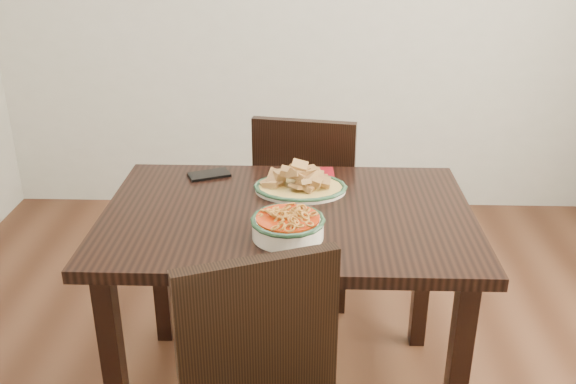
{
  "coord_description": "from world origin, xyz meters",
  "views": [
    {
      "loc": [
        0.02,
        -1.83,
        1.65
      ],
      "look_at": [
        -0.04,
        0.07,
        0.81
      ],
      "focal_mm": 40.0,
      "sensor_mm": 36.0,
      "label": 1
    }
  ],
  "objects_px": {
    "dining_table": "(288,238)",
    "fish_plate": "(300,179)",
    "chair_far": "(307,199)",
    "noodle_bowl": "(288,224)",
    "smartphone": "(209,175)"
  },
  "relations": [
    {
      "from": "noodle_bowl",
      "to": "smartphone",
      "type": "relative_size",
      "value": 1.51
    },
    {
      "from": "dining_table",
      "to": "fish_plate",
      "type": "height_order",
      "value": "fish_plate"
    },
    {
      "from": "fish_plate",
      "to": "smartphone",
      "type": "xyz_separation_m",
      "value": [
        -0.34,
        0.13,
        -0.04
      ]
    },
    {
      "from": "dining_table",
      "to": "noodle_bowl",
      "type": "height_order",
      "value": "noodle_bowl"
    },
    {
      "from": "dining_table",
      "to": "chair_far",
      "type": "relative_size",
      "value": 1.36
    },
    {
      "from": "dining_table",
      "to": "fish_plate",
      "type": "bearing_deg",
      "value": 77.0
    },
    {
      "from": "chair_far",
      "to": "fish_plate",
      "type": "relative_size",
      "value": 2.81
    },
    {
      "from": "dining_table",
      "to": "noodle_bowl",
      "type": "bearing_deg",
      "value": -88.02
    },
    {
      "from": "fish_plate",
      "to": "noodle_bowl",
      "type": "height_order",
      "value": "fish_plate"
    },
    {
      "from": "dining_table",
      "to": "chair_far",
      "type": "height_order",
      "value": "chair_far"
    },
    {
      "from": "fish_plate",
      "to": "noodle_bowl",
      "type": "distance_m",
      "value": 0.35
    },
    {
      "from": "chair_far",
      "to": "smartphone",
      "type": "bearing_deg",
      "value": 53.92
    },
    {
      "from": "fish_plate",
      "to": "dining_table",
      "type": "bearing_deg",
      "value": -103.0
    },
    {
      "from": "dining_table",
      "to": "noodle_bowl",
      "type": "xyz_separation_m",
      "value": [
        0.01,
        -0.18,
        0.14
      ]
    },
    {
      "from": "chair_far",
      "to": "smartphone",
      "type": "distance_m",
      "value": 0.57
    }
  ]
}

